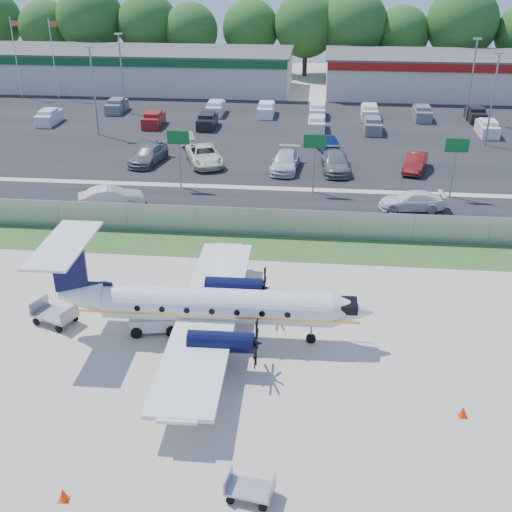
# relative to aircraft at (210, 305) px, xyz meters

# --- Properties ---
(ground) EXTENTS (170.00, 170.00, 0.00)m
(ground) POSITION_rel_aircraft_xyz_m (1.84, -0.81, -1.99)
(ground) COLOR #BDAFA0
(ground) RESTS_ON ground
(grass_verge) EXTENTS (170.00, 4.00, 0.02)m
(grass_verge) POSITION_rel_aircraft_xyz_m (1.84, 11.19, -1.98)
(grass_verge) COLOR #2D561E
(grass_verge) RESTS_ON ground
(access_road) EXTENTS (170.00, 8.00, 0.02)m
(access_road) POSITION_rel_aircraft_xyz_m (1.84, 18.19, -1.97)
(access_road) COLOR black
(access_road) RESTS_ON ground
(parking_lot) EXTENTS (170.00, 32.00, 0.02)m
(parking_lot) POSITION_rel_aircraft_xyz_m (1.84, 39.19, -1.97)
(parking_lot) COLOR black
(parking_lot) RESTS_ON ground
(perimeter_fence) EXTENTS (120.00, 0.06, 1.99)m
(perimeter_fence) POSITION_rel_aircraft_xyz_m (1.84, 13.19, -0.98)
(perimeter_fence) COLOR gray
(perimeter_fence) RESTS_ON ground
(building_west) EXTENTS (46.40, 12.40, 5.24)m
(building_west) POSITION_rel_aircraft_xyz_m (-22.16, 61.17, 0.64)
(building_west) COLOR beige
(building_west) RESTS_ON ground
(building_east) EXTENTS (44.40, 12.40, 5.24)m
(building_east) POSITION_rel_aircraft_xyz_m (27.84, 61.17, 0.64)
(building_east) COLOR beige
(building_east) RESTS_ON ground
(sign_left) EXTENTS (1.80, 0.26, 5.00)m
(sign_left) POSITION_rel_aircraft_xyz_m (-6.16, 22.10, 1.63)
(sign_left) COLOR gray
(sign_left) RESTS_ON ground
(sign_mid) EXTENTS (1.80, 0.26, 5.00)m
(sign_mid) POSITION_rel_aircraft_xyz_m (4.84, 22.10, 1.63)
(sign_mid) COLOR gray
(sign_mid) RESTS_ON ground
(sign_right) EXTENTS (1.80, 0.26, 5.00)m
(sign_right) POSITION_rel_aircraft_xyz_m (15.84, 22.10, 1.63)
(sign_right) COLOR gray
(sign_right) RESTS_ON ground
(flagpole_west) EXTENTS (1.06, 0.12, 10.00)m
(flagpole_west) POSITION_rel_aircraft_xyz_m (-34.09, 54.19, 3.66)
(flagpole_west) COLOR silver
(flagpole_west) RESTS_ON ground
(flagpole_east) EXTENTS (1.06, 0.12, 10.00)m
(flagpole_east) POSITION_rel_aircraft_xyz_m (-29.09, 54.19, 3.66)
(flagpole_east) COLOR silver
(flagpole_east) RESTS_ON ground
(light_pole_nw) EXTENTS (0.90, 0.35, 9.09)m
(light_pole_nw) POSITION_rel_aircraft_xyz_m (-18.16, 37.19, 3.25)
(light_pole_nw) COLOR gray
(light_pole_nw) RESTS_ON ground
(light_pole_ne) EXTENTS (0.90, 0.35, 9.09)m
(light_pole_ne) POSITION_rel_aircraft_xyz_m (21.84, 37.19, 3.25)
(light_pole_ne) COLOR gray
(light_pole_ne) RESTS_ON ground
(light_pole_sw) EXTENTS (0.90, 0.35, 9.09)m
(light_pole_sw) POSITION_rel_aircraft_xyz_m (-18.16, 47.19, 3.25)
(light_pole_sw) COLOR gray
(light_pole_sw) RESTS_ON ground
(light_pole_se) EXTENTS (0.90, 0.35, 9.09)m
(light_pole_se) POSITION_rel_aircraft_xyz_m (21.84, 47.19, 3.25)
(light_pole_se) COLOR gray
(light_pole_se) RESTS_ON ground
(tree_line) EXTENTS (112.00, 6.00, 14.00)m
(tree_line) POSITION_rel_aircraft_xyz_m (1.84, 73.19, -1.99)
(tree_line) COLOR #204F17
(tree_line) RESTS_ON ground
(aircraft) EXTENTS (16.50, 16.30, 5.15)m
(aircraft) POSITION_rel_aircraft_xyz_m (0.00, 0.00, 0.00)
(aircraft) COLOR silver
(aircraft) RESTS_ON ground
(pushback_tug) EXTENTS (2.76, 2.21, 1.36)m
(pushback_tug) POSITION_rel_aircraft_xyz_m (-2.98, 0.60, -1.33)
(pushback_tug) COLOR silver
(pushback_tug) RESTS_ON ground
(baggage_cart_near) EXTENTS (2.61, 2.10, 1.19)m
(baggage_cart_near) POSITION_rel_aircraft_xyz_m (-8.57, 0.62, -1.43)
(baggage_cart_near) COLOR gray
(baggage_cart_near) RESTS_ON ground
(baggage_cart_far) EXTENTS (1.91, 1.33, 0.92)m
(baggage_cart_far) POSITION_rel_aircraft_xyz_m (3.16, -10.35, -1.56)
(baggage_cart_far) COLOR gray
(baggage_cart_far) RESTS_ON ground
(cone_nose) EXTENTS (0.38, 0.38, 0.54)m
(cone_nose) POSITION_rel_aircraft_xyz_m (11.86, -4.95, -1.73)
(cone_nose) COLOR #FF3808
(cone_nose) RESTS_ON ground
(cone_port_wing) EXTENTS (0.39, 0.39, 0.56)m
(cone_port_wing) POSITION_rel_aircraft_xyz_m (-3.66, -11.16, -1.72)
(cone_port_wing) COLOR #FF3808
(cone_port_wing) RESTS_ON ground
(cone_starboard_wing) EXTENTS (0.37, 0.37, 0.53)m
(cone_starboard_wing) POSITION_rel_aircraft_xyz_m (5.36, 2.75, -1.74)
(cone_starboard_wing) COLOR #FF3808
(cone_starboard_wing) RESTS_ON ground
(road_car_west) EXTENTS (5.24, 3.25, 1.63)m
(road_car_west) POSITION_rel_aircraft_xyz_m (-10.53, 17.18, -1.99)
(road_car_west) COLOR beige
(road_car_west) RESTS_ON ground
(road_car_mid) EXTENTS (5.00, 2.30, 1.42)m
(road_car_mid) POSITION_rel_aircraft_xyz_m (12.38, 19.08, -1.99)
(road_car_mid) COLOR silver
(road_car_mid) RESTS_ON ground
(parked_car_a) EXTENTS (3.22, 5.80, 1.59)m
(parked_car_a) POSITION_rel_aircraft_xyz_m (-10.47, 28.29, -1.99)
(parked_car_a) COLOR #595B5E
(parked_car_a) RESTS_ON ground
(parked_car_b) EXTENTS (4.75, 6.66, 1.69)m
(parked_car_b) POSITION_rel_aircraft_xyz_m (-5.28, 28.55, -1.99)
(parked_car_b) COLOR beige
(parked_car_b) RESTS_ON ground
(parked_car_c) EXTENTS (2.69, 5.77, 1.63)m
(parked_car_c) POSITION_rel_aircraft_xyz_m (2.25, 27.57, -1.99)
(parked_car_c) COLOR silver
(parked_car_c) RESTS_ON ground
(parked_car_d) EXTENTS (2.71, 5.84, 1.65)m
(parked_car_d) POSITION_rel_aircraft_xyz_m (6.73, 27.70, -1.99)
(parked_car_d) COLOR #595B5E
(parked_car_d) RESTS_ON ground
(parked_car_e) EXTENTS (2.83, 5.07, 1.58)m
(parked_car_e) POSITION_rel_aircraft_xyz_m (13.80, 28.46, -1.99)
(parked_car_e) COLOR maroon
(parked_car_e) RESTS_ON ground
(parked_car_f) EXTENTS (2.73, 4.11, 1.28)m
(parked_car_f) POSITION_rel_aircraft_xyz_m (-8.34, 34.94, -1.99)
(parked_car_f) COLOR beige
(parked_car_f) RESTS_ON ground
(parked_car_g) EXTENTS (2.94, 4.68, 1.45)m
(parked_car_g) POSITION_rel_aircraft_xyz_m (5.73, 34.34, -1.99)
(parked_car_g) COLOR navy
(parked_car_g) RESTS_ON ground
(far_parking_rows) EXTENTS (56.00, 10.00, 1.60)m
(far_parking_rows) POSITION_rel_aircraft_xyz_m (1.84, 44.19, -1.99)
(far_parking_rows) COLOR gray
(far_parking_rows) RESTS_ON ground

